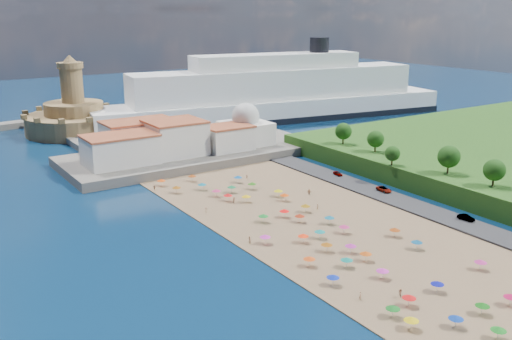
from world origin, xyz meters
TOP-DOWN VIEW (x-y plane):
  - ground at (0.00, 0.00)m, footprint 700.00×700.00m
  - terrace at (10.00, 73.00)m, footprint 90.00×36.00m
  - jetty at (-12.00, 108.00)m, footprint 18.00×70.00m
  - waterfront_buildings at (-3.05, 73.64)m, footprint 57.00×29.00m
  - domed_building at (30.00, 71.00)m, footprint 16.00×16.00m
  - fortress at (-12.00, 138.00)m, footprint 40.00×40.00m
  - cruise_ship at (75.39, 115.69)m, footprint 172.95×52.69m
  - beach_parasols at (-0.72, -12.51)m, footprint 32.04×115.26m
  - beachgoers at (-2.52, 1.82)m, footprint 36.01×100.34m
  - parked_cars at (36.00, -4.74)m, footprint 2.56×71.41m
  - hillside_trees at (49.82, -5.70)m, footprint 12.54×105.82m

SIDE VIEW (x-z plane):
  - ground at x=0.00m, z-range 0.00..0.00m
  - beachgoers at x=-2.52m, z-range 0.21..2.04m
  - jetty at x=-12.00m, z-range 0.00..2.40m
  - parked_cars at x=36.00m, z-range 0.67..2.05m
  - terrace at x=10.00m, z-range 0.00..3.00m
  - beach_parasols at x=-0.72m, z-range 1.05..3.25m
  - fortress at x=-12.00m, z-range -9.52..22.88m
  - waterfront_buildings at x=-3.05m, z-range 2.38..13.38m
  - domed_building at x=30.00m, z-range 1.47..16.47m
  - hillside_trees at x=49.82m, z-range 6.27..14.26m
  - cruise_ship at x=75.39m, z-range -7.63..29.80m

